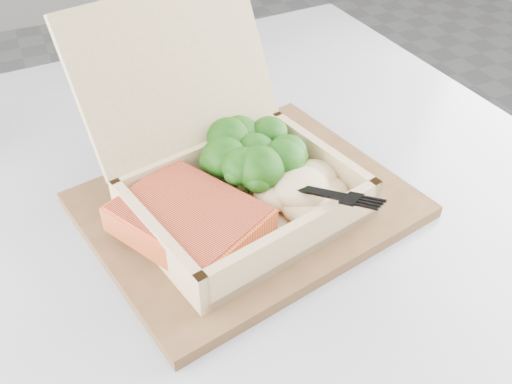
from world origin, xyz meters
name	(u,v)px	position (x,y,z in m)	size (l,w,h in m)	color
floor	(275,296)	(0.00, 0.00, 0.00)	(4.00, 4.00, 0.00)	gray
cafe_table	(216,341)	(-0.31, -0.45, 0.56)	(0.94, 0.94, 0.76)	black
serving_tray	(247,205)	(-0.26, -0.44, 0.77)	(0.32, 0.25, 0.01)	brown
takeout_container	(222,159)	(-0.28, -0.43, 0.82)	(0.26, 0.28, 0.19)	tan
salmon_fillet	(189,220)	(-0.33, -0.47, 0.80)	(0.10, 0.13, 0.03)	orange
broccoli_pile	(255,156)	(-0.24, -0.42, 0.80)	(0.12, 0.12, 0.04)	#256817
mashed_potatoes	(300,188)	(-0.22, -0.48, 0.80)	(0.10, 0.09, 0.03)	#CCB384
plastic_fork	(289,181)	(-0.23, -0.48, 0.81)	(0.07, 0.13, 0.03)	black
receipt	(216,127)	(-0.23, -0.28, 0.76)	(0.07, 0.13, 0.00)	silver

